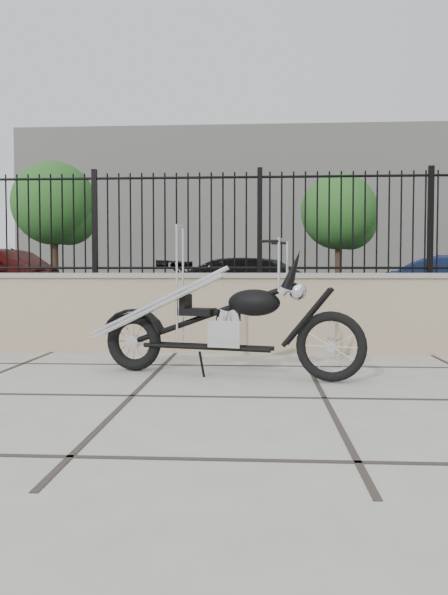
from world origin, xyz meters
The scene contains 12 objects.
ground_plane centered at (0.00, 0.00, 0.00)m, with size 90.00×90.00×0.00m, color #99968E.
parking_lot centered at (0.00, 12.50, 0.00)m, with size 30.00×30.00×0.00m, color black.
retaining_wall centered at (0.00, 2.50, 0.48)m, with size 14.00×0.36×0.96m, color gray.
iron_fence centered at (0.00, 2.50, 1.56)m, with size 14.00×0.08×1.20m, color black.
background_building centered at (0.00, 26.50, 4.00)m, with size 22.00×6.00×8.00m, color beige.
chopper_motorcycle centered at (0.65, 0.91, 0.72)m, with size 2.41×0.42×1.44m, color black, non-canonical shape.
car_red centered at (-4.18, 6.97, 0.78)m, with size 1.85×4.59×1.56m, color #400909.
car_black centered at (1.14, 7.66, 0.63)m, with size 1.77×4.35×1.26m, color black.
bollard_a centered at (-2.19, 4.68, 0.45)m, with size 0.11×0.11×0.90m, color blue.
bollard_b centered at (2.27, 4.45, 0.46)m, with size 0.11×0.11×0.93m, color #0B1FAB.
tree_left centered at (-6.48, 16.35, 3.59)m, with size 3.04×3.04×5.12m.
tree_right centered at (3.91, 17.05, 3.28)m, with size 2.78×2.78×4.69m.
Camera 1 is at (0.99, -4.45, 0.98)m, focal length 35.00 mm.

